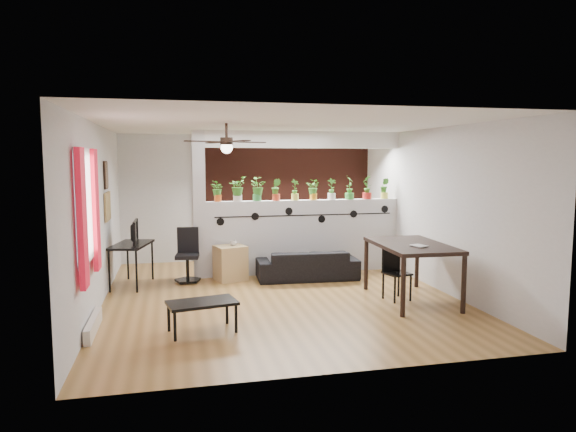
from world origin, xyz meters
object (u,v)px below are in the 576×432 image
at_px(potted_plant_8, 367,186).
at_px(sofa, 307,265).
at_px(potted_plant_5, 313,189).
at_px(ceiling_fan, 227,144).
at_px(potted_plant_0, 218,190).
at_px(coffee_table, 202,305).
at_px(office_chair, 188,259).
at_px(potted_plant_7, 350,187).
at_px(potted_plant_6, 332,188).
at_px(potted_plant_3, 276,189).
at_px(cup, 233,243).
at_px(potted_plant_9, 385,188).
at_px(potted_plant_2, 257,188).
at_px(potted_plant_1, 238,188).
at_px(computer_desk, 131,248).
at_px(potted_plant_4, 295,189).
at_px(dining_table, 411,250).
at_px(folding_chair, 394,266).
at_px(cube_shelf, 230,263).

relative_size(potted_plant_8, sofa, 0.28).
bearing_deg(potted_plant_5, ceiling_fan, -134.61).
relative_size(potted_plant_0, potted_plant_8, 0.81).
xyz_separation_m(ceiling_fan, potted_plant_8, (2.83, 1.80, -0.72)).
bearing_deg(sofa, coffee_table, 54.13).
distance_m(ceiling_fan, office_chair, 2.50).
bearing_deg(potted_plant_0, potted_plant_7, 0.00).
bearing_deg(coffee_table, potted_plant_6, 49.11).
height_order(potted_plant_3, sofa, potted_plant_3).
bearing_deg(office_chair, ceiling_fan, -70.54).
xyz_separation_m(potted_plant_3, potted_plant_5, (0.70, 0.00, -0.01)).
bearing_deg(cup, potted_plant_0, 122.99).
height_order(ceiling_fan, potted_plant_6, ceiling_fan).
bearing_deg(potted_plant_9, potted_plant_2, 180.00).
bearing_deg(potted_plant_1, potted_plant_0, -180.00).
distance_m(potted_plant_3, potted_plant_6, 1.05).
height_order(potted_plant_8, computer_desk, potted_plant_8).
relative_size(potted_plant_4, cup, 3.28).
bearing_deg(office_chair, dining_table, -31.12).
relative_size(potted_plant_3, dining_table, 0.25).
bearing_deg(potted_plant_8, folding_chair, -100.08).
xyz_separation_m(cup, coffee_table, (-0.69, -2.63, -0.31)).
relative_size(computer_desk, folding_chair, 1.27).
bearing_deg(potted_plant_6, office_chair, -173.88).
relative_size(potted_plant_2, potted_plant_9, 1.08).
bearing_deg(potted_plant_2, coffee_table, -111.45).
height_order(potted_plant_0, potted_plant_2, potted_plant_2).
bearing_deg(coffee_table, cube_shelf, 76.42).
distance_m(folding_chair, coffee_table, 3.04).
xyz_separation_m(ceiling_fan, potted_plant_9, (3.18, 1.80, -0.75)).
xyz_separation_m(potted_plant_6, potted_plant_8, (0.70, 0.00, 0.03)).
xyz_separation_m(potted_plant_3, coffee_table, (-1.52, -2.97, -1.22)).
height_order(potted_plant_4, office_chair, potted_plant_4).
height_order(potted_plant_3, potted_plant_8, potted_plant_8).
bearing_deg(potted_plant_0, potted_plant_4, -0.00).
height_order(potted_plant_0, potted_plant_4, potted_plant_4).
xyz_separation_m(potted_plant_0, cube_shelf, (0.17, -0.34, -1.25)).
relative_size(ceiling_fan, office_chair, 1.31).
distance_m(potted_plant_3, cup, 1.28).
height_order(ceiling_fan, office_chair, ceiling_fan).
bearing_deg(computer_desk, potted_plant_0, 13.91).
bearing_deg(potted_plant_9, computer_desk, -175.50).
xyz_separation_m(computer_desk, dining_table, (4.12, -1.85, 0.13)).
bearing_deg(potted_plant_8, potted_plant_3, 180.00).
relative_size(potted_plant_3, coffee_table, 0.45).
height_order(potted_plant_6, cube_shelf, potted_plant_6).
height_order(potted_plant_2, coffee_table, potted_plant_2).
height_order(potted_plant_0, potted_plant_7, potted_plant_7).
relative_size(potted_plant_1, potted_plant_8, 0.96).
bearing_deg(folding_chair, computer_desk, 156.35).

